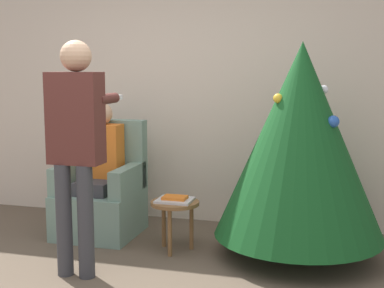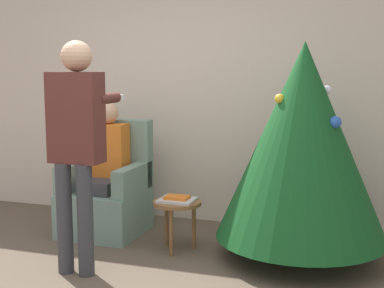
{
  "view_description": "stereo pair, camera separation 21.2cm",
  "coord_description": "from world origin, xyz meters",
  "views": [
    {
      "loc": [
        1.52,
        -2.95,
        1.56
      ],
      "look_at": [
        0.44,
        0.95,
        0.97
      ],
      "focal_mm": 50.0,
      "sensor_mm": 36.0,
      "label": 1
    },
    {
      "loc": [
        1.73,
        -2.89,
        1.56
      ],
      "look_at": [
        0.44,
        0.95,
        0.97
      ],
      "focal_mm": 50.0,
      "sensor_mm": 36.0,
      "label": 2
    }
  ],
  "objects": [
    {
      "name": "person_standing",
      "position": [
        -0.35,
        0.57,
        1.05
      ],
      "size": [
        0.42,
        0.57,
        1.75
      ],
      "color": "#38383D",
      "rests_on": "ground_plane"
    },
    {
      "name": "book",
      "position": [
        0.2,
        1.25,
        0.46
      ],
      "size": [
        0.2,
        0.15,
        0.02
      ],
      "color": "orange",
      "rests_on": "laptop"
    },
    {
      "name": "christmas_tree",
      "position": [
        1.22,
        1.38,
        0.97
      ],
      "size": [
        1.38,
        1.38,
        1.76
      ],
      "color": "brown",
      "rests_on": "ground_plane"
    },
    {
      "name": "armchair",
      "position": [
        -0.61,
        1.55,
        0.36
      ],
      "size": [
        0.7,
        0.71,
        1.06
      ],
      "color": "gray",
      "rests_on": "ground_plane"
    },
    {
      "name": "laptop",
      "position": [
        0.2,
        1.25,
        0.44
      ],
      "size": [
        0.3,
        0.25,
        0.02
      ],
      "color": "silver",
      "rests_on": "side_stool"
    },
    {
      "name": "wall_back",
      "position": [
        0.0,
        2.23,
        1.35
      ],
      "size": [
        8.0,
        0.06,
        2.7
      ],
      "color": "beige",
      "rests_on": "ground_plane"
    },
    {
      "name": "side_stool",
      "position": [
        0.2,
        1.25,
        0.37
      ],
      "size": [
        0.41,
        0.41,
        0.43
      ],
      "color": "brown",
      "rests_on": "ground_plane"
    },
    {
      "name": "person_seated",
      "position": [
        -0.61,
        1.51,
        0.67
      ],
      "size": [
        0.36,
        0.46,
        1.23
      ],
      "color": "#38383D",
      "rests_on": "ground_plane"
    }
  ]
}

